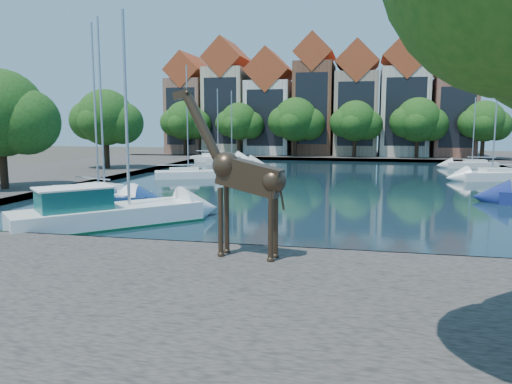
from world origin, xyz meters
TOP-DOWN VIEW (x-y plane):
  - ground at (0.00, 0.00)m, footprint 160.00×160.00m
  - water_basin at (0.00, 24.00)m, footprint 38.00×50.00m
  - near_quay at (0.00, -7.00)m, footprint 50.00×14.00m
  - far_quay at (0.00, 56.00)m, footprint 60.00×16.00m
  - left_quay at (-25.00, 24.00)m, footprint 14.00×52.00m
  - townhouse_west_end at (-23.00, 55.99)m, footprint 5.44×9.18m
  - townhouse_west_mid at (-17.00, 55.99)m, footprint 5.94×9.18m
  - townhouse_west_inner at (-10.50, 55.99)m, footprint 6.43×9.18m
  - townhouse_center at (-4.00, 55.99)m, footprint 5.44×9.18m
  - townhouse_east_inner at (2.00, 55.99)m, footprint 5.94×9.18m
  - townhouse_east_mid at (8.50, 55.99)m, footprint 6.43×9.18m
  - townhouse_east_end at (15.00, 55.99)m, footprint 5.44×9.18m
  - far_tree_far_west at (-21.90, 50.49)m, footprint 7.28×5.60m
  - far_tree_west at (-13.91, 50.49)m, footprint 6.76×5.20m
  - far_tree_mid_west at (-5.89, 50.49)m, footprint 7.80×6.00m
  - far_tree_mid_east at (2.10, 50.49)m, footprint 7.02×5.40m
  - far_tree_east at (10.11, 50.49)m, footprint 7.54×5.80m
  - far_tree_far_east at (18.09, 50.49)m, footprint 6.76×5.20m
  - side_tree_left_near at (-20.89, 11.99)m, footprint 7.80×6.00m
  - side_tree_left_far at (-21.90, 27.99)m, footprint 7.28×5.60m
  - giraffe_statue at (-0.63, -1.72)m, footprint 3.97×1.01m
  - motorsailer at (-8.76, 3.45)m, footprint 8.03×8.22m
  - sailboat_left_a at (-12.60, 10.58)m, footprint 6.54×4.36m
  - sailboat_left_b at (-12.00, 8.81)m, footprint 6.13×3.34m
  - sailboat_left_c at (-12.17, 24.74)m, footprint 6.28×4.23m
  - sailboat_left_d at (-12.00, 39.23)m, footprint 5.84×2.44m
  - sailboat_left_e at (-15.00, 43.57)m, footprint 7.06×3.33m
  - sailboat_right_c at (14.26, 28.64)m, footprint 6.20×3.87m
  - sailboat_right_d at (15.00, 41.00)m, footprint 5.28×2.02m

SIDE VIEW (x-z plane):
  - ground at x=0.00m, z-range 0.00..0.00m
  - water_basin at x=0.00m, z-range 0.00..0.08m
  - near_quay at x=0.00m, z-range 0.00..0.50m
  - far_quay at x=0.00m, z-range 0.00..0.50m
  - left_quay at x=-25.00m, z-range 0.00..0.50m
  - sailboat_right_d at x=15.00m, z-range -3.28..4.44m
  - sailboat_left_c at x=-12.17m, z-range -4.42..5.59m
  - sailboat_left_b at x=-12.00m, z-range -4.69..5.93m
  - sailboat_left_d at x=-12.00m, z-range -3.70..4.96m
  - sailboat_left_e at x=-15.00m, z-range -3.97..5.25m
  - sailboat_right_c at x=14.26m, z-range -3.95..5.25m
  - sailboat_left_a at x=-12.60m, z-range -4.97..6.35m
  - motorsailer at x=-8.76m, z-range -4.24..5.97m
  - giraffe_statue at x=-0.63m, z-range 0.45..6.12m
  - far_tree_west at x=-13.91m, z-range 1.40..8.76m
  - far_tree_far_east at x=18.09m, z-range 1.40..8.76m
  - far_tree_mid_east at x=2.10m, z-range 1.37..8.89m
  - far_tree_far_west at x=-21.90m, z-range 1.34..9.02m
  - far_tree_east at x=10.11m, z-range 1.32..9.16m
  - far_tree_mid_west at x=-5.89m, z-range 1.29..9.29m
  - side_tree_left_far at x=-21.90m, z-range 1.44..9.32m
  - side_tree_left_near at x=-20.89m, z-range 1.39..9.59m
  - townhouse_east_end at x=15.00m, z-range -0.11..14.32m
  - townhouse_west_inner at x=-10.50m, z-range -0.22..14.92m
  - townhouse_west_end at x=-23.00m, z-range -0.11..14.83m
  - townhouse_east_inner at x=2.00m, z-range -0.16..15.63m
  - townhouse_east_mid at x=8.50m, z-range -0.22..16.43m
  - townhouse_west_mid at x=-17.00m, z-range -0.16..16.63m
  - townhouse_center at x=-4.00m, z-range -0.10..16.83m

